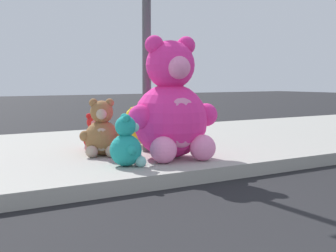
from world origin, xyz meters
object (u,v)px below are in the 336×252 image
object	(u,v)px
plush_teal	(127,145)
sign_pole	(147,15)
plush_brown	(102,133)
plush_red	(94,135)
plush_yellow	(132,130)
plush_white	(153,125)
plush_pink_large	(172,110)

from	to	relation	value
plush_teal	sign_pole	bearing A→B (deg)	47.32
plush_brown	plush_red	distance (m)	0.50
plush_teal	plush_red	size ratio (longest dim) A/B	1.16
sign_pole	plush_yellow	xyz separation A→B (m)	(0.15, 0.62, -1.48)
plush_red	plush_white	xyz separation A→B (m)	(1.07, 0.29, 0.06)
plush_yellow	plush_red	world-z (taller)	plush_yellow
plush_white	plush_brown	bearing A→B (deg)	-147.54
sign_pole	plush_yellow	size ratio (longest dim) A/B	5.96
plush_white	sign_pole	bearing A→B (deg)	-126.44
plush_teal	plush_yellow	xyz separation A→B (m)	(0.87, 1.41, -0.01)
plush_pink_large	plush_yellow	world-z (taller)	plush_pink_large
plush_yellow	plush_pink_large	bearing A→B (deg)	-97.92
plush_white	plush_teal	bearing A→B (deg)	-129.70
sign_pole	plush_pink_large	world-z (taller)	sign_pole
plush_red	plush_teal	bearing A→B (deg)	-100.41
plush_teal	plush_white	size ratio (longest dim) A/B	0.87
plush_red	plush_white	world-z (taller)	plush_white
plush_pink_large	plush_brown	world-z (taller)	plush_pink_large
plush_red	plush_pink_large	bearing A→B (deg)	-66.85
plush_brown	plush_red	size ratio (longest dim) A/B	1.43
plush_yellow	plush_red	size ratio (longest dim) A/B	1.12
plush_brown	plush_yellow	bearing A→B (deg)	38.17
plush_red	sign_pole	bearing A→B (deg)	-45.50
plush_yellow	plush_brown	bearing A→B (deg)	-141.83
sign_pole	plush_teal	size ratio (longest dim) A/B	5.78
plush_pink_large	plush_brown	distance (m)	0.90
sign_pole	plush_yellow	bearing A→B (deg)	76.93
plush_brown	plush_teal	bearing A→B (deg)	-97.57
plush_teal	plush_brown	distance (m)	0.82
sign_pole	plush_red	distance (m)	1.66
plush_pink_large	plush_white	world-z (taller)	plush_pink_large
plush_pink_large	plush_red	bearing A→B (deg)	113.15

